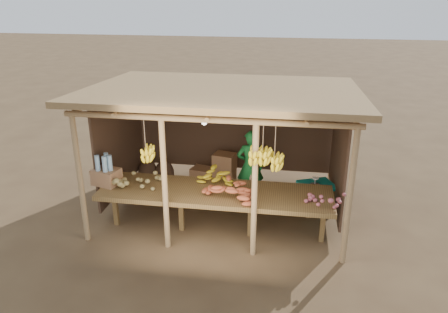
# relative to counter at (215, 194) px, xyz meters

# --- Properties ---
(ground) EXTENTS (60.00, 60.00, 0.00)m
(ground) POSITION_rel_counter_xyz_m (-0.00, 0.95, -0.74)
(ground) COLOR brown
(ground) RESTS_ON ground
(stall_structure) EXTENTS (4.70, 3.50, 2.43)m
(stall_structure) POSITION_rel_counter_xyz_m (-0.00, 0.91, 1.18)
(stall_structure) COLOR #A78256
(stall_structure) RESTS_ON ground
(counter) EXTENTS (3.90, 1.05, 0.80)m
(counter) POSITION_rel_counter_xyz_m (0.00, 0.00, 0.00)
(counter) COLOR brown
(counter) RESTS_ON ground
(potato_heap) EXTENTS (1.02, 0.80, 0.36)m
(potato_heap) POSITION_rel_counter_xyz_m (-1.36, 0.04, 0.24)
(potato_heap) COLOR olive
(potato_heap) RESTS_ON counter
(sweet_potato_heap) EXTENTS (0.93, 0.60, 0.35)m
(sweet_potato_heap) POSITION_rel_counter_xyz_m (0.23, -0.21, 0.24)
(sweet_potato_heap) COLOR #AE4E2C
(sweet_potato_heap) RESTS_ON counter
(onion_heap) EXTENTS (0.80, 0.50, 0.36)m
(onion_heap) POSITION_rel_counter_xyz_m (1.84, -0.27, 0.24)
(onion_heap) COLOR #B35760
(onion_heap) RESTS_ON counter
(banana_pile) EXTENTS (0.57, 0.38, 0.35)m
(banana_pile) POSITION_rel_counter_xyz_m (-0.06, 0.36, 0.23)
(banana_pile) COLOR yellow
(banana_pile) RESTS_ON counter
(tomato_basin) EXTENTS (0.42, 0.42, 0.22)m
(tomato_basin) POSITION_rel_counter_xyz_m (-1.90, 0.13, 0.15)
(tomato_basin) COLOR navy
(tomato_basin) RESTS_ON counter
(bottle_box) EXTENTS (0.51, 0.45, 0.55)m
(bottle_box) POSITION_rel_counter_xyz_m (-1.90, -0.01, 0.27)
(bottle_box) COLOR #926441
(bottle_box) RESTS_ON counter
(vendor) EXTENTS (0.57, 0.41, 1.45)m
(vendor) POSITION_rel_counter_xyz_m (0.46, 1.33, -0.01)
(vendor) COLOR #176A2B
(vendor) RESTS_ON ground
(tarp_crate) EXTENTS (0.78, 0.73, 0.73)m
(tarp_crate) POSITION_rel_counter_xyz_m (1.73, 1.06, -0.44)
(tarp_crate) COLOR brown
(tarp_crate) RESTS_ON ground
(carton_stack) EXTENTS (0.98, 0.42, 0.71)m
(carton_stack) POSITION_rel_counter_xyz_m (-0.30, 1.92, -0.43)
(carton_stack) COLOR #926441
(carton_stack) RESTS_ON ground
(burlap_sacks) EXTENTS (0.80, 0.42, 0.56)m
(burlap_sacks) POSITION_rel_counter_xyz_m (-1.65, 1.92, -0.49)
(burlap_sacks) COLOR #483121
(burlap_sacks) RESTS_ON ground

